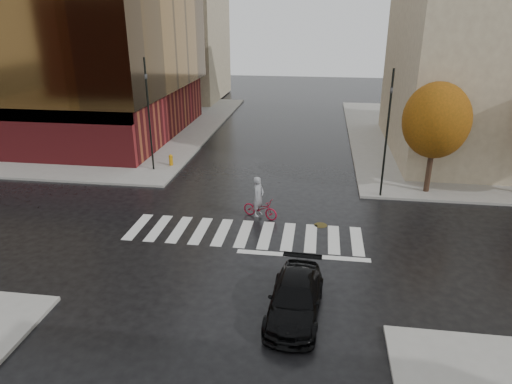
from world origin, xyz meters
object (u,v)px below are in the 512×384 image
at_px(traffic_light_nw, 148,108).
at_px(fire_hydrant, 171,159).
at_px(sedan, 295,298).
at_px(cyclist, 260,204).
at_px(traffic_light_ne, 388,126).

distance_m(traffic_light_nw, fire_hydrant, 4.04).
distance_m(sedan, cyclist, 8.40).
bearing_deg(fire_hydrant, traffic_light_ne, -14.81).
bearing_deg(sedan, cyclist, 110.26).
relative_size(traffic_light_nw, traffic_light_ne, 1.02).
height_order(sedan, traffic_light_ne, traffic_light_ne).
bearing_deg(traffic_light_ne, traffic_light_nw, -1.48).
distance_m(sedan, traffic_light_nw, 18.41).
distance_m(cyclist, traffic_light_ne, 8.45).
bearing_deg(traffic_light_ne, fire_hydrant, -6.03).
height_order(traffic_light_nw, fire_hydrant, traffic_light_nw).
bearing_deg(traffic_light_ne, sedan, 78.90).
bearing_deg(fire_hydrant, cyclist, -45.72).
relative_size(sedan, traffic_light_nw, 0.61).
relative_size(traffic_light_ne, fire_hydrant, 9.18).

